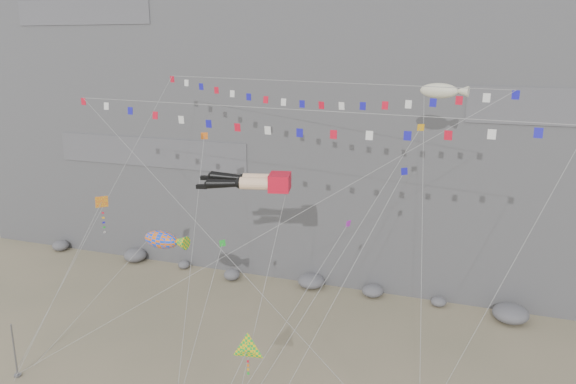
% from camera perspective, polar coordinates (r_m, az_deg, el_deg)
% --- Properties ---
extents(ground, '(120.00, 120.00, 0.00)m').
position_cam_1_polar(ground, '(41.29, -5.08, -18.79)').
color(ground, gray).
rests_on(ground, ground).
extents(cliff, '(80.00, 28.00, 50.00)m').
position_cam_1_polar(cliff, '(64.88, 6.74, 16.59)').
color(cliff, slate).
rests_on(cliff, ground).
extents(talus_boulders, '(60.00, 3.00, 1.20)m').
position_cam_1_polar(talus_boulders, '(55.00, 2.38, -9.06)').
color(talus_boulders, slate).
rests_on(talus_boulders, ground).
extents(anchor_pole_left, '(0.12, 0.12, 4.07)m').
position_cam_1_polar(anchor_pole_left, '(45.07, -26.04, -14.28)').
color(anchor_pole_left, slate).
rests_on(anchor_pole_left, ground).
extents(legs_kite, '(7.16, 13.65, 18.32)m').
position_cam_1_polar(legs_kite, '(39.61, -3.47, 1.06)').
color(legs_kite, red).
rests_on(legs_kite, ground).
extents(flag_banner_upper, '(31.63, 17.28, 30.01)m').
position_cam_1_polar(flag_banner_upper, '(42.04, 2.39, 11.09)').
color(flag_banner_upper, red).
rests_on(flag_banner_upper, ground).
extents(flag_banner_lower, '(34.77, 8.30, 21.97)m').
position_cam_1_polar(flag_banner_lower, '(36.50, -0.45, 8.41)').
color(flag_banner_lower, red).
rests_on(flag_banner_lower, ground).
extents(harlequin_kite, '(4.08, 8.26, 13.79)m').
position_cam_1_polar(harlequin_kite, '(44.05, -18.42, -1.01)').
color(harlequin_kite, red).
rests_on(harlequin_kite, ground).
extents(fish_windsock, '(10.24, 5.92, 13.19)m').
position_cam_1_polar(fish_windsock, '(41.79, -12.79, -4.75)').
color(fish_windsock, orange).
rests_on(fish_windsock, ground).
extents(delta_kite, '(2.61, 5.66, 7.53)m').
position_cam_1_polar(delta_kite, '(34.60, -4.15, -15.71)').
color(delta_kite, yellow).
rests_on(delta_kite, ground).
extents(blimp_windsock, '(3.98, 14.10, 23.54)m').
position_cam_1_polar(blimp_windsock, '(42.95, 15.08, 9.83)').
color(blimp_windsock, beige).
rests_on(blimp_windsock, ground).
extents(small_kite_a, '(4.88, 13.87, 21.04)m').
position_cam_1_polar(small_kite_a, '(44.40, -8.54, 5.22)').
color(small_kite_a, orange).
rests_on(small_kite_a, ground).
extents(small_kite_b, '(6.02, 10.85, 16.00)m').
position_cam_1_polar(small_kite_b, '(38.21, 5.84, -3.70)').
color(small_kite_b, '#B121C0').
rests_on(small_kite_b, ground).
extents(small_kite_c, '(0.98, 8.76, 12.50)m').
position_cam_1_polar(small_kite_c, '(39.10, -6.78, -5.57)').
color(small_kite_c, green).
rests_on(small_kite_c, ground).
extents(small_kite_d, '(9.34, 13.83, 23.48)m').
position_cam_1_polar(small_kite_d, '(38.96, 12.85, 5.62)').
color(small_kite_d, orange).
rests_on(small_kite_d, ground).
extents(small_kite_e, '(7.12, 9.23, 18.53)m').
position_cam_1_polar(small_kite_e, '(35.79, 11.36, 1.36)').
color(small_kite_e, '#1814B1').
rests_on(small_kite_e, ground).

